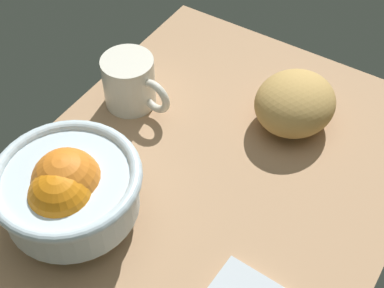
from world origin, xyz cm
name	(u,v)px	position (x,y,z in cm)	size (l,w,h in cm)	color
ground_plane	(194,201)	(0.00, 0.00, -1.50)	(75.16, 52.42, 3.00)	tan
fruit_bowl	(68,189)	(12.01, -11.24, 6.76)	(19.06, 19.06, 12.22)	silver
bread_loaf	(295,103)	(-20.02, 5.37, 4.25)	(13.01, 11.82, 8.49)	tan
mug	(131,83)	(-10.44, -18.34, 4.24)	(8.22, 12.40, 8.48)	silver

